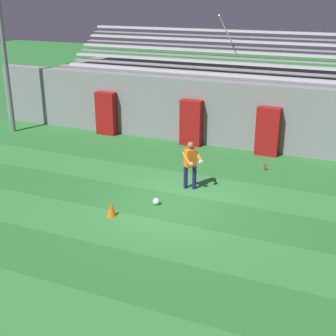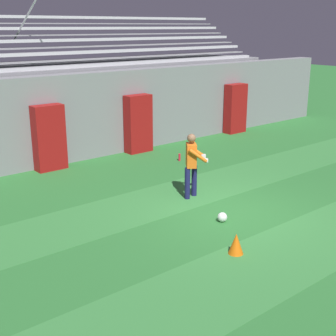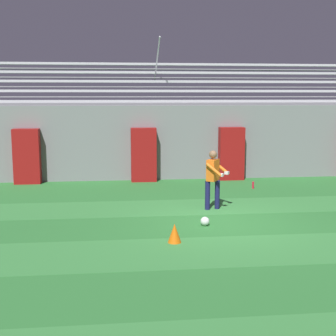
# 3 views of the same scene
# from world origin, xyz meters

# --- Properties ---
(ground_plane) EXTENTS (80.00, 80.00, 0.00)m
(ground_plane) POSITION_xyz_m (0.00, 0.00, 0.00)
(ground_plane) COLOR #2D7533
(turf_stripe_mid) EXTENTS (28.00, 1.93, 0.01)m
(turf_stripe_mid) POSITION_xyz_m (0.00, -2.13, 0.00)
(turf_stripe_mid) COLOR #38843D
(turf_stripe_mid) RESTS_ON ground
(turf_stripe_far) EXTENTS (28.00, 1.93, 0.01)m
(turf_stripe_far) POSITION_xyz_m (0.00, 1.74, 0.00)
(turf_stripe_far) COLOR #38843D
(turf_stripe_far) RESTS_ON ground
(back_wall) EXTENTS (24.00, 0.60, 2.80)m
(back_wall) POSITION_xyz_m (0.00, 6.50, 1.40)
(back_wall) COLOR gray
(back_wall) RESTS_ON ground
(padding_pillar_gate_left) EXTENTS (0.94, 0.44, 1.99)m
(padding_pillar_gate_left) POSITION_xyz_m (-1.66, 5.95, 1.00)
(padding_pillar_gate_left) COLOR maroon
(padding_pillar_gate_left) RESTS_ON ground
(padding_pillar_gate_right) EXTENTS (0.94, 0.44, 1.99)m
(padding_pillar_gate_right) POSITION_xyz_m (1.66, 5.95, 1.00)
(padding_pillar_gate_right) COLOR maroon
(padding_pillar_gate_right) RESTS_ON ground
(padding_pillar_far_left) EXTENTS (0.94, 0.44, 1.99)m
(padding_pillar_far_left) POSITION_xyz_m (-5.89, 5.95, 1.00)
(padding_pillar_far_left) COLOR maroon
(padding_pillar_far_left) RESTS_ON ground
(bleacher_stand) EXTENTS (18.00, 4.05, 5.43)m
(bleacher_stand) POSITION_xyz_m (-0.00, 8.84, 1.50)
(bleacher_stand) COLOR gray
(bleacher_stand) RESTS_ON ground
(goalkeeper) EXTENTS (0.72, 0.74, 1.67)m
(goalkeeper) POSITION_xyz_m (0.03, 1.40, 0.95)
(goalkeeper) COLOR #19194C
(goalkeeper) RESTS_ON ground
(soccer_ball) EXTENTS (0.22, 0.22, 0.22)m
(soccer_ball) POSITION_xyz_m (-0.50, -0.23, 0.11)
(soccer_ball) COLOR white
(soccer_ball) RESTS_ON ground
(traffic_cone) EXTENTS (0.30, 0.30, 0.42)m
(traffic_cone) POSITION_xyz_m (-1.41, -1.48, 0.21)
(traffic_cone) COLOR orange
(traffic_cone) RESTS_ON ground
(water_bottle) EXTENTS (0.07, 0.07, 0.24)m
(water_bottle) POSITION_xyz_m (2.00, 4.15, 0.12)
(water_bottle) COLOR red
(water_bottle) RESTS_ON ground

